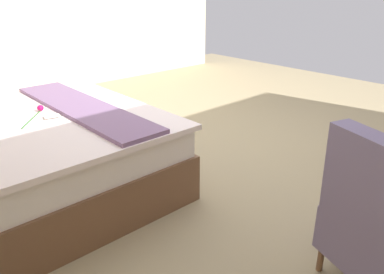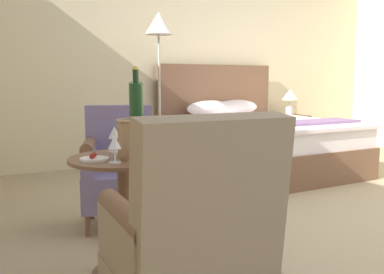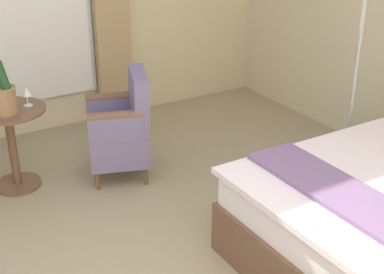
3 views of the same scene
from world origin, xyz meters
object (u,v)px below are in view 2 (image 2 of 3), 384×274
(wine_glass_near_bucket, at_px, (114,134))
(wine_glass_near_edge, at_px, (115,144))
(side_table_round, at_px, (124,206))
(bed, at_px, (257,141))
(floor_lamp_brass, at_px, (159,39))
(armchair_facing_bed, at_px, (192,261))
(champagne_bucket, at_px, (137,132))
(armchair_by_window, at_px, (120,169))
(bedside_lamp, at_px, (290,97))
(nightstand, at_px, (289,135))
(snack_plate, at_px, (94,158))

(wine_glass_near_bucket, height_order, wine_glass_near_edge, wine_glass_near_bucket)
(side_table_round, relative_size, wine_glass_near_edge, 4.79)
(wine_glass_near_edge, bearing_deg, wine_glass_near_bucket, 72.11)
(bed, relative_size, floor_lamp_brass, 1.13)
(bed, xyz_separation_m, side_table_round, (-2.42, -2.00, 0.06))
(side_table_round, xyz_separation_m, wine_glass_near_bucket, (0.01, 0.17, 0.39))
(armchair_facing_bed, bearing_deg, champagne_bucket, 81.89)
(armchair_by_window, bearing_deg, armchair_facing_bed, -100.36)
(bed, distance_m, wine_glass_near_bucket, 3.06)
(armchair_facing_bed, bearing_deg, bedside_lamp, 44.99)
(armchair_by_window, distance_m, armchair_facing_bed, 1.77)
(champagne_bucket, bearing_deg, floor_lamp_brass, 63.35)
(nightstand, bearing_deg, floor_lamp_brass, -172.90)
(champagne_bucket, bearing_deg, wine_glass_near_bucket, 107.83)
(bedside_lamp, distance_m, snack_plate, 4.59)
(wine_glass_near_bucket, xyz_separation_m, armchair_facing_bed, (-0.06, -1.06, -0.35))
(floor_lamp_brass, xyz_separation_m, snack_plate, (-1.46, -2.43, -0.88))
(floor_lamp_brass, height_order, champagne_bucket, floor_lamp_brass)
(bed, xyz_separation_m, bedside_lamp, (1.12, 0.69, 0.50))
(bed, distance_m, nightstand, 1.32)
(nightstand, height_order, floor_lamp_brass, floor_lamp_brass)
(snack_plate, bearing_deg, champagne_bucket, -4.63)
(floor_lamp_brass, height_order, snack_plate, floor_lamp_brass)
(wine_glass_near_edge, bearing_deg, armchair_by_window, 70.12)
(armchair_facing_bed, bearing_deg, side_table_round, 86.53)
(armchair_facing_bed, bearing_deg, nightstand, 44.99)
(side_table_round, height_order, armchair_facing_bed, armchair_facing_bed)
(wine_glass_near_bucket, height_order, armchair_by_window, armchair_by_window)
(wine_glass_near_edge, bearing_deg, nightstand, 37.98)
(wine_glass_near_bucket, relative_size, armchair_facing_bed, 0.16)
(champagne_bucket, bearing_deg, snack_plate, 175.37)
(nightstand, height_order, armchair_facing_bed, armchair_facing_bed)
(nightstand, relative_size, floor_lamp_brass, 0.31)
(champagne_bucket, distance_m, armchair_by_window, 0.98)
(side_table_round, relative_size, wine_glass_near_bucket, 4.42)
(wine_glass_near_bucket, distance_m, armchair_facing_bed, 1.12)
(bed, distance_m, wine_glass_near_edge, 3.33)
(snack_plate, relative_size, armchair_facing_bed, 0.15)
(bed, distance_m, side_table_round, 3.14)
(bed, relative_size, champagne_bucket, 4.28)
(bed, distance_m, armchair_by_window, 2.44)
(floor_lamp_brass, bearing_deg, armchair_by_window, -123.38)
(armchair_by_window, bearing_deg, snack_plate, -116.53)
(side_table_round, bearing_deg, armchair_by_window, 72.73)
(bedside_lamp, height_order, armchair_facing_bed, armchair_facing_bed)
(champagne_bucket, xyz_separation_m, armchair_by_window, (0.20, 0.88, -0.39))
(bedside_lamp, relative_size, snack_plate, 2.55)
(nightstand, distance_m, snack_plate, 4.60)
(side_table_round, bearing_deg, champagne_bucket, -22.00)
(wine_glass_near_edge, bearing_deg, floor_lamp_brass, 61.46)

